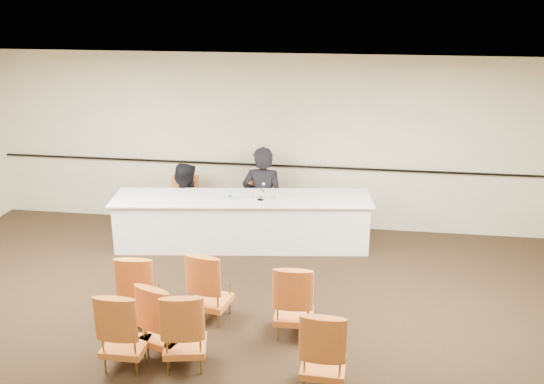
{
  "coord_description": "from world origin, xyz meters",
  "views": [
    {
      "loc": [
        1.49,
        -5.99,
        4.03
      ],
      "look_at": [
        0.23,
        2.6,
        1.08
      ],
      "focal_mm": 40.0,
      "sensor_mm": 36.0,
      "label": 1
    }
  ],
  "objects_px": {
    "drinking_glass": "(257,196)",
    "aud_chair_front_right": "(294,299)",
    "coffee_cup": "(278,196)",
    "aud_chair_front_left": "(140,287)",
    "microphone": "(260,193)",
    "aud_chair_extra": "(166,319)",
    "aud_chair_front_mid": "(210,285)",
    "panelist_main_chair": "(263,205)",
    "aud_chair_back_left": "(124,328)",
    "panelist_second": "(185,212)",
    "panelist_main": "(263,202)",
    "aud_chair_back_right": "(324,348)",
    "aud_chair_back_mid": "(184,328)",
    "panelist_second_chair": "(185,205)",
    "water_bottle": "(230,193)",
    "panel_table": "(242,222)"
  },
  "relations": [
    {
      "from": "aud_chair_back_mid",
      "to": "aud_chair_front_left",
      "type": "bearing_deg",
      "value": 122.67
    },
    {
      "from": "drinking_glass",
      "to": "aud_chair_back_left",
      "type": "xyz_separation_m",
      "value": [
        -0.89,
        -3.41,
        -0.4
      ]
    },
    {
      "from": "panelist_second_chair",
      "to": "aud_chair_back_mid",
      "type": "relative_size",
      "value": 1.0
    },
    {
      "from": "panelist_second",
      "to": "aud_chair_front_left",
      "type": "xyz_separation_m",
      "value": [
        0.29,
        -2.99,
        0.12
      ]
    },
    {
      "from": "coffee_cup",
      "to": "microphone",
      "type": "bearing_deg",
      "value": -161.23
    },
    {
      "from": "drinking_glass",
      "to": "aud_chair_front_left",
      "type": "bearing_deg",
      "value": -113.04
    },
    {
      "from": "aud_chair_back_right",
      "to": "aud_chair_extra",
      "type": "xyz_separation_m",
      "value": [
        -1.81,
        0.31,
        0.0
      ]
    },
    {
      "from": "drinking_glass",
      "to": "aud_chair_front_mid",
      "type": "distance_m",
      "value": 2.33
    },
    {
      "from": "drinking_glass",
      "to": "aud_chair_back_mid",
      "type": "height_order",
      "value": "aud_chair_back_mid"
    },
    {
      "from": "coffee_cup",
      "to": "aud_chair_front_mid",
      "type": "height_order",
      "value": "same"
    },
    {
      "from": "aud_chair_back_left",
      "to": "panelist_second",
      "type": "bearing_deg",
      "value": 96.5
    },
    {
      "from": "panelist_main_chair",
      "to": "microphone",
      "type": "xyz_separation_m",
      "value": [
        0.08,
        -0.73,
        0.48
      ]
    },
    {
      "from": "panelist_main",
      "to": "aud_chair_front_mid",
      "type": "xyz_separation_m",
      "value": [
        -0.19,
        -2.97,
        -0.06
      ]
    },
    {
      "from": "panel_table",
      "to": "aud_chair_back_left",
      "type": "height_order",
      "value": "aud_chair_back_left"
    },
    {
      "from": "panelist_second_chair",
      "to": "aud_chair_front_mid",
      "type": "xyz_separation_m",
      "value": [
        1.14,
        -2.8,
        0.0
      ]
    },
    {
      "from": "microphone",
      "to": "drinking_glass",
      "type": "xyz_separation_m",
      "value": [
        -0.07,
        0.05,
        -0.08
      ]
    },
    {
      "from": "panelist_main_chair",
      "to": "aud_chair_back_left",
      "type": "height_order",
      "value": "same"
    },
    {
      "from": "panelist_main",
      "to": "panelist_main_chair",
      "type": "bearing_deg",
      "value": -0.0
    },
    {
      "from": "microphone",
      "to": "drinking_glass",
      "type": "bearing_deg",
      "value": 158.29
    },
    {
      "from": "microphone",
      "to": "drinking_glass",
      "type": "distance_m",
      "value": 0.12
    },
    {
      "from": "panelist_second_chair",
      "to": "aud_chair_front_right",
      "type": "relative_size",
      "value": 1.0
    },
    {
      "from": "aud_chair_back_right",
      "to": "aud_chair_front_mid",
      "type": "bearing_deg",
      "value": 143.29
    },
    {
      "from": "aud_chair_extra",
      "to": "panelist_main",
      "type": "bearing_deg",
      "value": 103.8
    },
    {
      "from": "panelist_second_chair",
      "to": "aud_chair_front_mid",
      "type": "height_order",
      "value": "same"
    },
    {
      "from": "panel_table",
      "to": "aud_chair_front_mid",
      "type": "relative_size",
      "value": 4.35
    },
    {
      "from": "microphone",
      "to": "aud_chair_back_right",
      "type": "distance_m",
      "value": 3.68
    },
    {
      "from": "aud_chair_front_right",
      "to": "water_bottle",
      "type": "bearing_deg",
      "value": 116.6
    },
    {
      "from": "coffee_cup",
      "to": "aud_chair_extra",
      "type": "height_order",
      "value": "same"
    },
    {
      "from": "aud_chair_front_right",
      "to": "aud_chair_front_left",
      "type": "bearing_deg",
      "value": 178.13
    },
    {
      "from": "water_bottle",
      "to": "aud_chair_back_left",
      "type": "bearing_deg",
      "value": -98.17
    },
    {
      "from": "coffee_cup",
      "to": "aud_chair_front_left",
      "type": "height_order",
      "value": "same"
    },
    {
      "from": "microphone",
      "to": "aud_chair_front_mid",
      "type": "distance_m",
      "value": 2.31
    },
    {
      "from": "panelist_main",
      "to": "microphone",
      "type": "bearing_deg",
      "value": 97.3
    },
    {
      "from": "panelist_second_chair",
      "to": "water_bottle",
      "type": "distance_m",
      "value": 1.19
    },
    {
      "from": "panelist_second",
      "to": "coffee_cup",
      "type": "distance_m",
      "value": 1.83
    },
    {
      "from": "panelist_main_chair",
      "to": "aud_chair_back_left",
      "type": "relative_size",
      "value": 1.0
    },
    {
      "from": "aud_chair_back_right",
      "to": "aud_chair_front_left",
      "type": "bearing_deg",
      "value": 158.69
    },
    {
      "from": "panelist_second",
      "to": "drinking_glass",
      "type": "relative_size",
      "value": 17.41
    },
    {
      "from": "aud_chair_back_left",
      "to": "aud_chair_back_mid",
      "type": "height_order",
      "value": "same"
    },
    {
      "from": "panelist_second",
      "to": "aud_chair_front_right",
      "type": "xyz_separation_m",
      "value": [
        2.23,
        -2.99,
        0.12
      ]
    },
    {
      "from": "aud_chair_front_left",
      "to": "aud_chair_extra",
      "type": "relative_size",
      "value": 1.0
    },
    {
      "from": "water_bottle",
      "to": "coffee_cup",
      "type": "bearing_deg",
      "value": 9.13
    },
    {
      "from": "panelist_main_chair",
      "to": "aud_chair_front_right",
      "type": "relative_size",
      "value": 1.0
    },
    {
      "from": "panelist_second",
      "to": "microphone",
      "type": "height_order",
      "value": "panelist_second"
    },
    {
      "from": "aud_chair_back_right",
      "to": "aud_chair_extra",
      "type": "bearing_deg",
      "value": 171.85
    },
    {
      "from": "panel_table",
      "to": "panelist_main",
      "type": "distance_m",
      "value": 0.69
    },
    {
      "from": "drinking_glass",
      "to": "aud_chair_front_right",
      "type": "xyz_separation_m",
      "value": [
        0.88,
        -2.49,
        -0.4
      ]
    },
    {
      "from": "water_bottle",
      "to": "drinking_glass",
      "type": "xyz_separation_m",
      "value": [
        0.41,
        0.08,
        -0.05
      ]
    },
    {
      "from": "microphone",
      "to": "aud_chair_back_mid",
      "type": "bearing_deg",
      "value": -83.43
    },
    {
      "from": "microphone",
      "to": "aud_chair_extra",
      "type": "relative_size",
      "value": 0.27
    }
  ]
}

